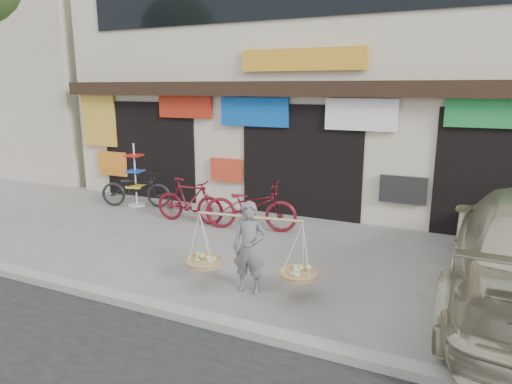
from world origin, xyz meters
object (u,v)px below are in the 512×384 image
at_px(street_vendor, 249,252).
at_px(display_rack, 136,181).
at_px(bike_0, 136,188).
at_px(bike_2, 251,206).
at_px(bike_1, 190,201).

xyz_separation_m(street_vendor, display_rack, (-5.03, 3.45, 0.02)).
distance_m(street_vendor, bike_0, 5.99).
relative_size(bike_0, bike_2, 0.90).
bearing_deg(bike_2, street_vendor, -166.52).
height_order(bike_1, display_rack, display_rack).
height_order(bike_1, bike_2, bike_2).
bearing_deg(street_vendor, display_rack, 138.11).
xyz_separation_m(bike_1, display_rack, (-2.15, 0.70, 0.15)).
bearing_deg(street_vendor, bike_2, 108.07).
relative_size(bike_0, bike_1, 1.08).
distance_m(bike_0, display_rack, 0.21).
distance_m(street_vendor, bike_2, 3.14).
bearing_deg(display_rack, bike_2, -9.50).
xyz_separation_m(bike_0, bike_2, (3.61, -0.53, 0.05)).
height_order(street_vendor, display_rack, display_rack).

